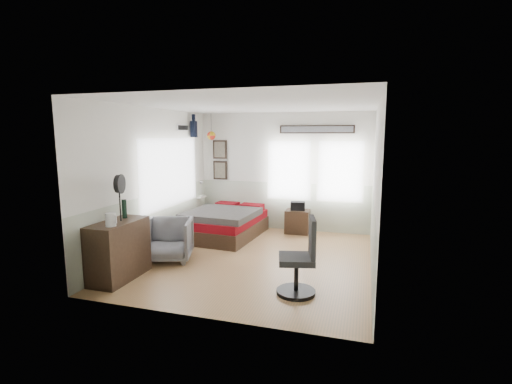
# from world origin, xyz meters

# --- Properties ---
(ground_plane) EXTENTS (4.00, 4.50, 0.01)m
(ground_plane) POSITION_xyz_m (0.00, 0.00, -0.01)
(ground_plane) COLOR #AB8152
(room_shell) EXTENTS (4.02, 4.52, 2.71)m
(room_shell) POSITION_xyz_m (-0.08, 0.19, 1.61)
(room_shell) COLOR white
(room_shell) RESTS_ON ground_plane
(wall_decor) EXTENTS (3.55, 1.32, 1.44)m
(wall_decor) POSITION_xyz_m (-1.10, 1.96, 2.10)
(wall_decor) COLOR black
(wall_decor) RESTS_ON room_shell
(bed) EXTENTS (1.48, 1.99, 0.61)m
(bed) POSITION_xyz_m (-1.04, 1.24, 0.29)
(bed) COLOR #312115
(bed) RESTS_ON ground_plane
(dresser) EXTENTS (0.48, 1.00, 0.90)m
(dresser) POSITION_xyz_m (-1.74, -1.47, 0.45)
(dresser) COLOR #312115
(dresser) RESTS_ON ground_plane
(armchair) EXTENTS (1.00, 1.02, 0.74)m
(armchair) POSITION_xyz_m (-1.45, -0.49, 0.37)
(armchair) COLOR slate
(armchair) RESTS_ON ground_plane
(nightstand) EXTENTS (0.54, 0.43, 0.53)m
(nightstand) POSITION_xyz_m (0.41, 1.98, 0.26)
(nightstand) COLOR #312115
(nightstand) RESTS_ON ground_plane
(task_chair) EXTENTS (0.58, 0.58, 1.09)m
(task_chair) POSITION_xyz_m (1.03, -1.23, 0.44)
(task_chair) COLOR black
(task_chair) RESTS_ON ground_plane
(kettle) EXTENTS (0.17, 0.15, 0.20)m
(kettle) POSITION_xyz_m (-1.64, -1.73, 1.00)
(kettle) COLOR silver
(kettle) RESTS_ON dresser
(bottle) EXTENTS (0.07, 0.07, 0.30)m
(bottle) POSITION_xyz_m (-1.78, -1.22, 1.05)
(bottle) COLOR black
(bottle) RESTS_ON dresser
(stand_fan) EXTENTS (0.14, 0.29, 0.72)m
(stand_fan) POSITION_xyz_m (-1.70, -1.41, 1.46)
(stand_fan) COLOR black
(stand_fan) RESTS_ON dresser
(black_bag) EXTENTS (0.35, 0.25, 0.19)m
(black_bag) POSITION_xyz_m (0.41, 1.98, 0.62)
(black_bag) COLOR black
(black_bag) RESTS_ON nightstand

